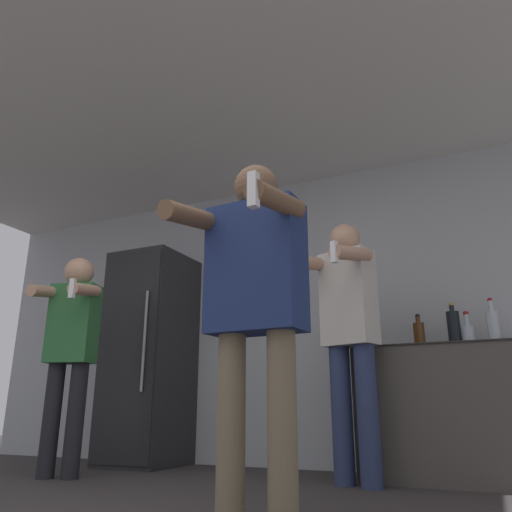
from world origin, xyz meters
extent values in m
cube|color=#B2B7BC|center=(0.00, 2.72, 1.27)|extent=(7.00, 0.06, 2.55)
cube|color=silver|center=(0.00, 1.34, 2.57)|extent=(7.00, 3.21, 0.05)
cube|color=#262628|center=(-1.33, 2.35, 0.94)|extent=(0.63, 0.67, 1.87)
cube|color=black|center=(-1.33, 2.01, 0.94)|extent=(0.61, 0.01, 1.80)
cylinder|color=#99999E|center=(-1.13, 1.99, 1.03)|extent=(0.02, 0.02, 0.84)
cube|color=#47423D|center=(1.16, 2.36, 0.44)|extent=(1.11, 0.65, 0.89)
cube|color=#272421|center=(1.16, 2.36, 0.89)|extent=(1.14, 0.68, 0.01)
cylinder|color=#563314|center=(1.04, 2.40, 0.99)|extent=(0.08, 0.08, 0.19)
cylinder|color=#563314|center=(1.04, 2.40, 1.11)|extent=(0.03, 0.03, 0.05)
sphere|color=black|center=(1.04, 2.40, 1.14)|extent=(0.04, 0.04, 0.04)
cylinder|color=silver|center=(1.55, 2.40, 1.01)|extent=(0.08, 0.08, 0.23)
cylinder|color=silver|center=(1.55, 2.40, 1.17)|extent=(0.03, 0.03, 0.09)
sphere|color=maroon|center=(1.55, 2.40, 1.21)|extent=(0.04, 0.04, 0.04)
cylinder|color=black|center=(1.29, 2.40, 1.02)|extent=(0.09, 0.09, 0.26)
cylinder|color=black|center=(1.29, 2.40, 1.18)|extent=(0.03, 0.03, 0.05)
sphere|color=#B29933|center=(1.29, 2.40, 1.20)|extent=(0.04, 0.04, 0.04)
cylinder|color=silver|center=(1.38, 2.40, 0.97)|extent=(0.09, 0.09, 0.14)
cylinder|color=silver|center=(1.38, 2.40, 1.08)|extent=(0.04, 0.04, 0.09)
sphere|color=maroon|center=(1.38, 2.40, 1.13)|extent=(0.04, 0.04, 0.04)
cylinder|color=#75664C|center=(0.46, 0.51, 0.39)|extent=(0.12, 0.12, 0.78)
cylinder|color=#75664C|center=(0.70, 0.50, 0.39)|extent=(0.12, 0.12, 0.78)
cube|color=navy|center=(0.58, 0.51, 1.08)|extent=(0.44, 0.22, 0.59)
sphere|color=brown|center=(0.58, 0.51, 1.48)|extent=(0.21, 0.21, 0.21)
cylinder|color=brown|center=(0.37, 0.31, 1.29)|extent=(0.11, 0.43, 0.16)
cylinder|color=brown|center=(0.78, 0.29, 1.29)|extent=(0.11, 0.43, 0.16)
cube|color=white|center=(0.76, 0.08, 1.25)|extent=(0.04, 0.04, 0.14)
cylinder|color=black|center=(-1.47, 1.40, 0.40)|extent=(0.13, 0.13, 0.80)
cylinder|color=black|center=(-1.29, 1.45, 0.40)|extent=(0.13, 0.13, 0.80)
cube|color=#2D6B38|center=(-1.38, 1.43, 1.10)|extent=(0.38, 0.28, 0.60)
sphere|color=tan|center=(-1.38, 1.43, 1.51)|extent=(0.22, 0.22, 0.22)
cylinder|color=tan|center=(-1.49, 1.22, 1.32)|extent=(0.18, 0.38, 0.15)
cylinder|color=tan|center=(-1.18, 1.30, 1.32)|extent=(0.18, 0.38, 0.15)
cube|color=white|center=(-1.13, 1.13, 1.29)|extent=(0.04, 0.04, 0.14)
cylinder|color=navy|center=(0.55, 1.96, 0.44)|extent=(0.14, 0.14, 0.88)
cylinder|color=navy|center=(0.74, 1.89, 0.44)|extent=(0.14, 0.14, 0.88)
cube|color=beige|center=(0.65, 1.92, 1.21)|extent=(0.41, 0.31, 0.66)
sphere|color=tan|center=(0.65, 1.92, 1.65)|extent=(0.22, 0.22, 0.22)
cylinder|color=tan|center=(0.42, 1.79, 1.46)|extent=(0.22, 0.42, 0.16)
cylinder|color=tan|center=(0.74, 1.68, 1.46)|extent=(0.22, 0.42, 0.16)
cube|color=white|center=(0.68, 1.49, 1.43)|extent=(0.05, 0.05, 0.14)
camera|label=1|loc=(1.48, -1.46, 0.47)|focal=35.00mm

